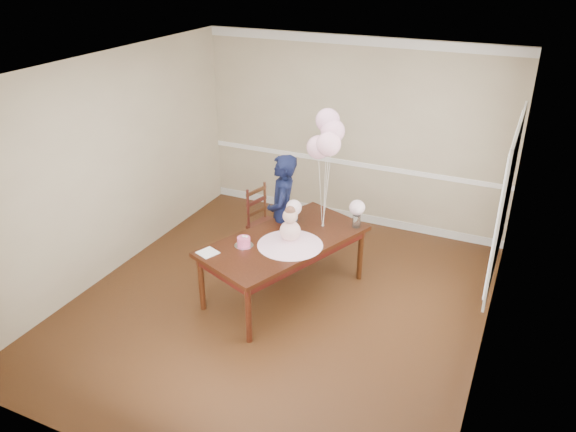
{
  "coord_description": "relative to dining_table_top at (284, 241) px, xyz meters",
  "views": [
    {
      "loc": [
        2.38,
        -4.89,
        3.8
      ],
      "look_at": [
        0.02,
        0.23,
        1.05
      ],
      "focal_mm": 35.0,
      "sensor_mm": 36.0,
      "label": 1
    }
  ],
  "objects": [
    {
      "name": "balloon_b",
      "position": [
        0.36,
        0.38,
        1.1
      ],
      "size": [
        0.27,
        0.27,
        0.27
      ],
      "primitive_type": "sphere",
      "color": "#FAB1C8",
      "rests_on": "balloon_ribbon_b"
    },
    {
      "name": "rose_vase_far",
      "position": [
        0.65,
        0.64,
        0.1
      ],
      "size": [
        0.13,
        0.13,
        0.16
      ],
      "primitive_type": "cylinder",
      "rotation": [
        0.0,
        0.0,
        -0.38
      ],
      "color": "white",
      "rests_on": "dining_table_top"
    },
    {
      "name": "dining_table_top",
      "position": [
        0.0,
        0.0,
        0.0
      ],
      "size": [
        1.63,
        2.18,
        0.05
      ],
      "primitive_type": "cube",
      "rotation": [
        0.0,
        0.0,
        -0.38
      ],
      "color": "black",
      "rests_on": "table_leg_fl"
    },
    {
      "name": "balloon_ribbon_a",
      "position": [
        0.24,
        0.48,
        0.45
      ],
      "size": [
        0.08,
        0.04,
        0.82
      ],
      "primitive_type": "cylinder",
      "rotation": [
        0.0,
        -0.1,
        -0.38
      ],
      "color": "white",
      "rests_on": "balloon_weight"
    },
    {
      "name": "dining_chair_seat",
      "position": [
        -0.61,
        0.77,
        -0.29
      ],
      "size": [
        0.5,
        0.5,
        0.05
      ],
      "primitive_type": "cube",
      "rotation": [
        0.0,
        0.0,
        -0.26
      ],
      "color": "#37140F",
      "rests_on": "chair_leg_fl"
    },
    {
      "name": "baby_torso",
      "position": [
        0.12,
        -0.1,
        0.2
      ],
      "size": [
        0.23,
        0.23,
        0.23
      ],
      "primitive_type": "sphere",
      "color": "pink",
      "rests_on": "baby_skirt"
    },
    {
      "name": "balloon_a",
      "position": [
        0.2,
        0.5,
        1.0
      ],
      "size": [
        0.27,
        0.27,
        0.27
      ],
      "primitive_type": "sphere",
      "color": "#EEA9BF",
      "rests_on": "balloon_ribbon_a"
    },
    {
      "name": "ceiling",
      "position": [
        0.03,
        -0.25,
        1.99
      ],
      "size": [
        4.5,
        5.0,
        0.02
      ],
      "primitive_type": "cube",
      "color": "white",
      "rests_on": "wall_back"
    },
    {
      "name": "baby_hair",
      "position": [
        0.12,
        -0.1,
        0.45
      ],
      "size": [
        0.12,
        0.12,
        0.12
      ],
      "primitive_type": "sphere",
      "color": "brown",
      "rests_on": "baby_head"
    },
    {
      "name": "window_frame",
      "position": [
        2.26,
        0.25,
        0.84
      ],
      "size": [
        0.02,
        1.66,
        1.56
      ],
      "primitive_type": "cube",
      "color": "silver",
      "rests_on": "wall_right"
    },
    {
      "name": "chair_leg_fr",
      "position": [
        -0.49,
        0.57,
        -0.51
      ],
      "size": [
        0.05,
        0.05,
        0.4
      ],
      "primitive_type": "cylinder",
      "rotation": [
        0.0,
        0.0,
        -0.26
      ],
      "color": "#3D1610",
      "rests_on": "floor"
    },
    {
      "name": "crown_molding",
      "position": [
        0.03,
        2.24,
        1.92
      ],
      "size": [
        4.5,
        0.02,
        0.12
      ],
      "primitive_type": "cube",
      "color": "silver",
      "rests_on": "wall_back"
    },
    {
      "name": "wall_left",
      "position": [
        -2.22,
        -0.25,
        0.64
      ],
      "size": [
        0.02,
        5.0,
        2.7
      ],
      "primitive_type": "cube",
      "color": "tan",
      "rests_on": "floor"
    },
    {
      "name": "chair_leg_bl",
      "position": [
        -0.73,
        0.97,
        -0.51
      ],
      "size": [
        0.05,
        0.05,
        0.4
      ],
      "primitive_type": "cylinder",
      "rotation": [
        0.0,
        0.0,
        -0.26
      ],
      "color": "#39160F",
      "rests_on": "floor"
    },
    {
      "name": "balloon_ribbon_d",
      "position": [
        0.27,
        0.53,
        0.59
      ],
      "size": [
        0.04,
        0.12,
        1.11
      ],
      "primitive_type": "cylinder",
      "rotation": [
        -0.09,
        -0.07,
        -0.38
      ],
      "color": "silver",
      "rests_on": "balloon_weight"
    },
    {
      "name": "table_leg_fr",
      "position": [
        0.05,
        -0.99,
        -0.37
      ],
      "size": [
        0.09,
        0.09,
        0.69
      ],
      "primitive_type": "cylinder",
      "rotation": [
        0.0,
        0.0,
        -0.38
      ],
      "color": "black",
      "rests_on": "floor"
    },
    {
      "name": "baseboard_trim",
      "position": [
        0.03,
        2.24,
        -0.65
      ],
      "size": [
        4.5,
        0.02,
        0.12
      ],
      "primitive_type": "cube",
      "color": "silver",
      "rests_on": "floor"
    },
    {
      "name": "chair_rail_trim",
      "position": [
        0.03,
        2.24,
        0.19
      ],
      "size": [
        4.5,
        0.02,
        0.07
      ],
      "primitive_type": "cube",
      "color": "white",
      "rests_on": "wall_back"
    },
    {
      "name": "balloon_c",
      "position": [
        0.34,
        0.55,
        1.2
      ],
      "size": [
        0.27,
        0.27,
        0.27
      ],
      "primitive_type": "sphere",
      "color": "#E4A2BF",
      "rests_on": "balloon_ribbon_c"
    },
    {
      "name": "baby_skirt",
      "position": [
        0.12,
        -0.1,
        0.07
      ],
      "size": [
        0.97,
        0.97,
        0.1
      ],
      "primitive_type": "cone",
      "rotation": [
        0.0,
        0.0,
        -0.38
      ],
      "color": "#FEBBD8",
      "rests_on": "dining_table_top"
    },
    {
      "name": "chair_slat_low",
      "position": [
        -0.79,
        0.82,
        -0.14
      ],
      "size": [
        0.12,
        0.36,
        0.05
      ],
      "primitive_type": "cube",
      "rotation": [
        0.0,
        0.0,
        -0.26
      ],
      "color": "#351B0E",
      "rests_on": "dining_chair_seat"
    },
    {
      "name": "roses_far",
      "position": [
        0.65,
        0.64,
        0.28
      ],
      "size": [
        0.19,
        0.19,
        0.19
      ],
      "primitive_type": "sphere",
      "color": "silver",
      "rests_on": "rose_vase_far"
    },
    {
      "name": "chair_slat_mid",
      "position": [
        -0.79,
        0.82,
        0.01
      ],
      "size": [
        0.12,
        0.36,
        0.05
      ],
      "primitive_type": "cube",
      "rotation": [
        0.0,
        0.0,
        -0.26
      ],
      "color": "#3B1410",
      "rests_on": "dining_chair_seat"
    },
    {
      "name": "woman",
      "position": [
        -0.26,
        0.5,
        0.07
      ],
      "size": [
        0.54,
        0.65,
        1.55
      ],
      "primitive_type": "imported",
      "rotation": [
        0.0,
        0.0,
        -1.24
      ],
      "color": "black",
      "rests_on": "floor"
    },
    {
      "name": "balloon_ribbon_c",
      "position": [
        0.32,
        0.51,
        0.54
      ],
      "size": [
        0.05,
        0.08,
        1.01
      ],
      "primitive_type": "cylinder",
      "rotation": [
        -0.09,
        0.02,
        -0.38
      ],
      "color": "white",
      "rests_on": "balloon_weight"
    },
    {
      "name": "chair_leg_fl",
      "position": [
        -0.81,
        0.65,
        -0.51
      ],
      "size": [
        0.05,
        0.05,
        0.4
      ],
      "primitive_type": "cylinder",
      "rotation": [
        0.0,
        0.0,
        -0.26
      ],
      "color": "#33140E",
      "rests_on": "floor"
    },
    {
      "name": "rose_vase_near",
      "position": [
        -0.03,
        0.33,
        0.1
      ],
      "size": [
        0.13,
        0.13,
        0.16
      ],
      "primitive_type": "cylinder",
      "rotation": [
        0.0,
        0.0,
        -0.38
      ],
      "color": "white",
      "rests_on": "dining_table_top"
    },
    {
      "name": "balloon_d",
      "position": [
        0.26,
        0.6,
        1.3
      ],
      "size": [
        0.27,
        0.27,
        0.27
      ],
      "primitive_type": "sphere",
      "color": "#E09FC0",
      "rests_on": "balloon_ribbon_d"
    },
    {
      "name": "chair_back_post_r",
      "position": [
        -0.75,
        0.98,
        -0.03
      ],
      "size": [
        0.05,
        0.05,
        0.52
      ],
      "primitive_type": "cylinder",
      "rotation": [
        0.0,
        0.0,
        -0.26
      ],
      "color": "#3C1D10",
      "rests_on": "dining_chair_seat"
    },
    {
      "name": "cake_platter",
      "position": [
        -0.34,
        -0.34,
        0.03
      ],
      "size": [
        0.28,
        0.28,
        0.01
      ],
      "primitive_type": "cylinder",
      "rotation": [
        0.0,
        0.0,
        -0.38
      ],
      "color": "silver",
      "rests_on": "dining_table_top"
    },
    {
      "name": "wall_right",
      "position": [
        2.28,
        -0.25,
        0.64
      ],
      "size": [
        0.02,
        5.0,
        2.7
      ],
      "primitive_type": "cube",
      "color": "tan",
      "rests_on": "floor"
    },
    {
      "name": "chair_slat_top",
      "position": [
        -0.79,
        0.82,
        0.16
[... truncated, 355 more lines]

